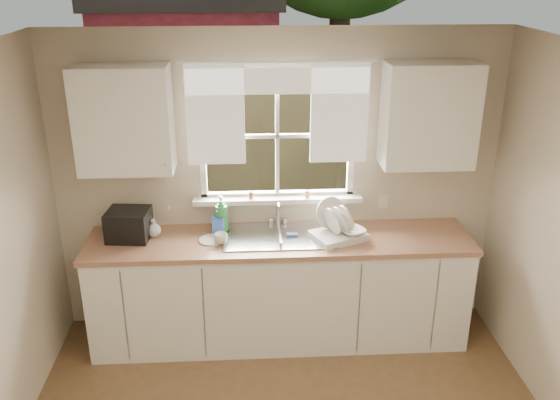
{
  "coord_description": "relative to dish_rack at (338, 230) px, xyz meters",
  "views": [
    {
      "loc": [
        -0.24,
        -2.53,
        2.95
      ],
      "look_at": [
        0.0,
        1.65,
        1.25
      ],
      "focal_mm": 38.0,
      "sensor_mm": 36.0,
      "label": 1
    }
  ],
  "objects": [
    {
      "name": "upper_cabinet_left",
      "position": [
        -1.61,
        0.16,
        0.87
      ],
      "size": [
        0.7,
        0.33,
        0.8
      ],
      "primitive_type": "cube",
      "color": "white",
      "rests_on": "room_walls"
    },
    {
      "name": "wall_outlet",
      "position": [
        0.42,
        0.32,
        0.1
      ],
      "size": [
        0.08,
        0.01,
        0.12
      ],
      "primitive_type": "cube",
      "color": "beige",
      "rests_on": "room_walls"
    },
    {
      "name": "bowl",
      "position": [
        0.11,
        -0.05,
        0.0
      ],
      "size": [
        0.25,
        0.25,
        0.05
      ],
      "primitive_type": "imported",
      "rotation": [
        0.0,
        0.0,
        0.43
      ],
      "color": "white",
      "rests_on": "dish_rack"
    },
    {
      "name": "black_appliance",
      "position": [
        -1.64,
        0.09,
        0.05
      ],
      "size": [
        0.35,
        0.31,
        0.24
      ],
      "primitive_type": "cube",
      "rotation": [
        0.0,
        0.0,
        -0.1
      ],
      "color": "black",
      "rests_on": "countertop"
    },
    {
      "name": "dish_rack",
      "position": [
        0.0,
        0.0,
        0.0
      ],
      "size": [
        0.48,
        0.43,
        0.3
      ],
      "color": "silver",
      "rests_on": "countertop"
    },
    {
      "name": "ceiling",
      "position": [
        -0.46,
        -1.66,
        1.52
      ],
      "size": [
        3.6,
        4.0,
        0.02
      ],
      "primitive_type": "cube",
      "color": "silver",
      "rests_on": "room_walls"
    },
    {
      "name": "curtains",
      "position": [
        -0.46,
        0.29,
        0.95
      ],
      "size": [
        1.5,
        0.03,
        0.81
      ],
      "color": "white",
      "rests_on": "room_walls"
    },
    {
      "name": "room_walls",
      "position": [
        -0.46,
        -1.73,
        0.25
      ],
      "size": [
        3.62,
        4.02,
        2.5
      ],
      "color": "beige",
      "rests_on": "ground"
    },
    {
      "name": "sink",
      "position": [
        -0.46,
        0.05,
        -0.14
      ],
      "size": [
        0.88,
        0.52,
        0.4
      ],
      "color": "#B7B7BC",
      "rests_on": "countertop"
    },
    {
      "name": "sill_jars",
      "position": [
        -0.45,
        0.28,
        0.2
      ],
      "size": [
        0.5,
        0.04,
        0.06
      ],
      "color": "brown",
      "rests_on": "window"
    },
    {
      "name": "window",
      "position": [
        -0.46,
        0.34,
        0.5
      ],
      "size": [
        1.38,
        0.16,
        1.06
      ],
      "color": "white",
      "rests_on": "room_walls"
    },
    {
      "name": "cup",
      "position": [
        -0.92,
        -0.05,
        -0.03
      ],
      "size": [
        0.12,
        0.12,
        0.09
      ],
      "primitive_type": "imported",
      "rotation": [
        0.0,
        0.0,
        -0.12
      ],
      "color": "silver",
      "rests_on": "countertop"
    },
    {
      "name": "countertop",
      "position": [
        -0.46,
        0.02,
        -0.09
      ],
      "size": [
        3.04,
        0.65,
        0.04
      ],
      "primitive_type": "cube",
      "color": "#A47152",
      "rests_on": "base_cabinets"
    },
    {
      "name": "base_cabinets",
      "position": [
        -0.46,
        0.02,
        -0.55
      ],
      "size": [
        3.0,
        0.62,
        0.87
      ],
      "primitive_type": "cube",
      "color": "white",
      "rests_on": "ground"
    },
    {
      "name": "soap_bottle_b",
      "position": [
        -0.94,
        0.16,
        0.03
      ],
      "size": [
        0.11,
        0.11,
        0.21
      ],
      "primitive_type": "imported",
      "rotation": [
        0.0,
        0.0,
        -0.19
      ],
      "color": "blue",
      "rests_on": "countertop"
    },
    {
      "name": "soap_bottle_c",
      "position": [
        -1.45,
        0.12,
        0.0
      ],
      "size": [
        0.15,
        0.15,
        0.15
      ],
      "primitive_type": "imported",
      "rotation": [
        0.0,
        0.0,
        -0.35
      ],
      "color": "beige",
      "rests_on": "countertop"
    },
    {
      "name": "soap_bottle_a",
      "position": [
        -0.92,
        0.18,
        0.08
      ],
      "size": [
        0.15,
        0.15,
        0.31
      ],
      "primitive_type": "imported",
      "rotation": [
        0.0,
        0.0,
        0.37
      ],
      "color": "#2C863C",
      "rests_on": "countertop"
    },
    {
      "name": "upper_cabinet_right",
      "position": [
        0.69,
        0.16,
        0.87
      ],
      "size": [
        0.7,
        0.33,
        0.8
      ],
      "primitive_type": "cube",
      "color": "white",
      "rests_on": "room_walls"
    },
    {
      "name": "saucer",
      "position": [
        -0.99,
        0.01,
        -0.07
      ],
      "size": [
        0.2,
        0.2,
        0.01
      ],
      "primitive_type": "cylinder",
      "color": "silver",
      "rests_on": "countertop"
    }
  ]
}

